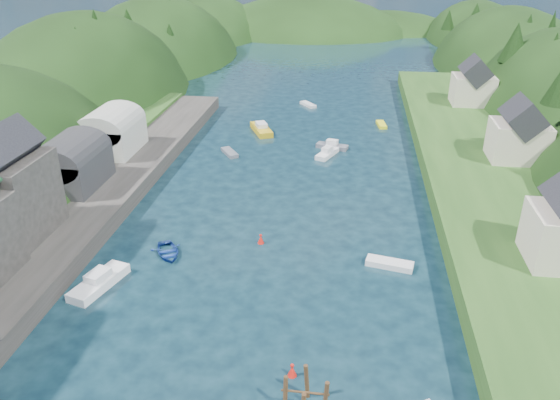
# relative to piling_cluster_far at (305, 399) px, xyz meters

# --- Properties ---
(ground) EXTENTS (600.00, 600.00, 0.00)m
(ground) POSITION_rel_piling_cluster_far_xyz_m (-4.97, 46.49, -1.20)
(ground) COLOR black
(ground) RESTS_ON ground
(hillside_left) EXTENTS (44.00, 245.56, 52.00)m
(hillside_left) POSITION_rel_piling_cluster_far_xyz_m (-49.97, 71.49, -9.23)
(hillside_left) COLOR black
(hillside_left) RESTS_ON ground
(hillside_right) EXTENTS (36.00, 245.56, 48.00)m
(hillside_right) POSITION_rel_piling_cluster_far_xyz_m (40.03, 71.49, -8.61)
(hillside_right) COLOR black
(hillside_right) RESTS_ON ground
(far_hills) EXTENTS (103.00, 68.00, 44.00)m
(far_hills) POSITION_rel_piling_cluster_far_xyz_m (-3.75, 170.49, -12.00)
(far_hills) COLOR black
(far_hills) RESTS_ON ground
(hill_trees) EXTENTS (92.09, 147.15, 12.45)m
(hill_trees) POSITION_rel_piling_cluster_far_xyz_m (-5.28, 60.28, 10.00)
(hill_trees) COLOR black
(hill_trees) RESTS_ON ground
(quay_left) EXTENTS (12.00, 110.00, 2.00)m
(quay_left) POSITION_rel_piling_cluster_far_xyz_m (-28.97, 16.49, -0.20)
(quay_left) COLOR #2D2B28
(quay_left) RESTS_ON ground
(boat_sheds) EXTENTS (7.00, 21.00, 7.50)m
(boat_sheds) POSITION_rel_piling_cluster_far_xyz_m (-30.97, 35.49, 4.08)
(boat_sheds) COLOR #2D2D30
(boat_sheds) RESTS_ON quay_left
(terrace_right) EXTENTS (16.00, 120.00, 2.40)m
(terrace_right) POSITION_rel_piling_cluster_far_xyz_m (20.03, 36.49, 0.00)
(terrace_right) COLOR #234719
(terrace_right) RESTS_ON ground
(right_bank_cottages) EXTENTS (9.00, 59.24, 8.41)m
(right_bank_cottages) POSITION_rel_piling_cluster_far_xyz_m (23.03, 44.82, 4.65)
(right_bank_cottages) COLOR beige
(right_bank_cottages) RESTS_ON terrace_right
(piling_cluster_far) EXTENTS (3.24, 3.02, 3.53)m
(piling_cluster_far) POSITION_rel_piling_cluster_far_xyz_m (0.00, 0.00, 0.00)
(piling_cluster_far) COLOR #382314
(piling_cluster_far) RESTS_ON ground
(channel_buoy_near) EXTENTS (0.70, 0.70, 1.10)m
(channel_buoy_near) POSITION_rel_piling_cluster_far_xyz_m (-1.24, 3.27, -0.72)
(channel_buoy_near) COLOR red
(channel_buoy_near) RESTS_ON ground
(channel_buoy_far) EXTENTS (0.70, 0.70, 1.10)m
(channel_buoy_far) POSITION_rel_piling_cluster_far_xyz_m (-6.69, 22.03, -0.72)
(channel_buoy_far) COLOR red
(channel_buoy_far) RESTS_ON ground
(moored_boats) EXTENTS (34.01, 95.53, 2.28)m
(moored_boats) POSITION_rel_piling_cluster_far_xyz_m (-10.98, 18.76, -0.60)
(moored_boats) COLOR navy
(moored_boats) RESTS_ON ground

